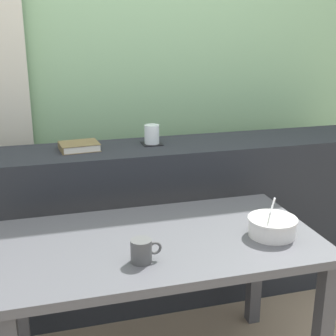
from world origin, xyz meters
The scene contains 8 objects.
outdoor_backdrop centered at (0.00, 1.11, 1.40)m, with size 4.80×0.08×2.80m, color #8EBC89.
dark_console_ledge centered at (0.00, 0.55, 0.44)m, with size 2.80×0.39×0.89m, color #23262B.
breakfast_table centered at (-0.06, -0.12, 0.59)m, with size 1.25×0.69×0.69m.
coaster_square centered at (0.08, 0.58, 0.89)m, with size 0.10×0.10×0.01m, color black.
juice_glass centered at (0.08, 0.58, 0.94)m, with size 0.08×0.08×0.10m.
closed_book centered at (-0.30, 0.57, 0.91)m, with size 0.20×0.17×0.04m.
soup_bowl centered at (0.38, -0.21, 0.73)m, with size 0.20×0.20×0.17m.
ceramic_mug centered at (-0.17, -0.28, 0.73)m, with size 0.11×0.08×0.08m.
Camera 1 is at (-0.48, -1.74, 1.50)m, focal length 49.98 mm.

